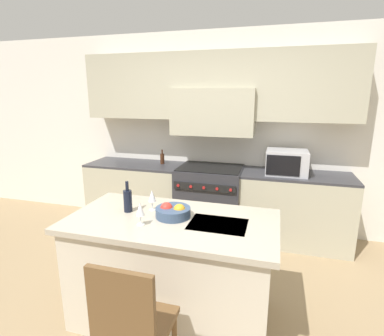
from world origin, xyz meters
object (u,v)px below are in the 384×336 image
island_chair (131,324)px  wine_bottle (128,200)px  microwave (287,162)px  wine_glass_near (140,210)px  fruit_bowl (173,211)px  wine_glass_far (152,197)px  range_stove (210,200)px  oil_bottle_on_counter (162,158)px

island_chair → wine_bottle: size_ratio=3.70×
microwave → island_chair: bearing=-109.8°
island_chair → wine_glass_near: 0.77m
microwave → fruit_bowl: bearing=-118.6°
microwave → wine_glass_near: size_ratio=2.73×
wine_bottle → wine_glass_near: wine_bottle is taller
wine_bottle → wine_glass_near: bearing=-44.9°
wine_bottle → wine_glass_far: wine_bottle is taller
microwave → island_chair: microwave is taller
microwave → wine_bottle: (-1.31, -1.65, -0.05)m
wine_glass_far → range_stove: bearing=84.0°
wine_glass_near → fruit_bowl: 0.29m
microwave → oil_bottle_on_counter: 1.68m
wine_bottle → range_stove: bearing=78.0°
range_stove → wine_glass_near: wine_glass_near is taller
wine_bottle → wine_glass_far: size_ratio=1.47×
wine_glass_near → oil_bottle_on_counter: oil_bottle_on_counter is taller
microwave → wine_bottle: bearing=-128.3°
wine_bottle → oil_bottle_on_counter: size_ratio=1.29×
wine_bottle → oil_bottle_on_counter: bearing=102.1°
range_stove → oil_bottle_on_counter: bearing=172.1°
wine_glass_near → oil_bottle_on_counter: 2.04m
island_chair → oil_bottle_on_counter: 2.69m
wine_glass_far → wine_glass_near: bearing=-83.5°
wine_bottle → oil_bottle_on_counter: wine_bottle is taller
wine_glass_near → microwave: bearing=59.9°
range_stove → oil_bottle_on_counter: size_ratio=4.58×
fruit_bowl → wine_glass_far: bearing=158.5°
oil_bottle_on_counter → range_stove: bearing=-7.9°
island_chair → wine_glass_far: size_ratio=5.44×
range_stove → wine_bottle: 1.76m
microwave → wine_bottle: size_ratio=1.86×
microwave → oil_bottle_on_counter: microwave is taller
range_stove → microwave: 1.13m
wine_glass_near → wine_glass_far: same height
range_stove → island_chair: size_ratio=0.96×
wine_bottle → wine_glass_far: bearing=24.3°
wine_glass_near → fruit_bowl: wine_glass_near is taller
microwave → wine_glass_near: microwave is taller
wine_glass_far → oil_bottle_on_counter: bearing=108.7°
wine_glass_near → island_chair: bearing=-71.0°
microwave → wine_glass_near: (-1.09, -1.87, -0.03)m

